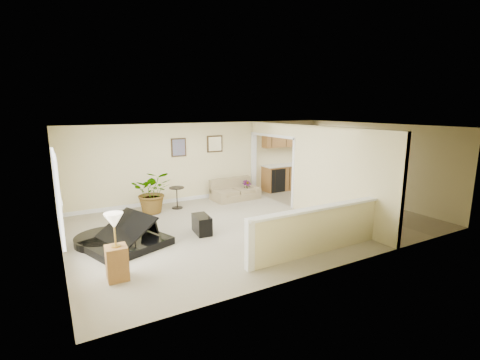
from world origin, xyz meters
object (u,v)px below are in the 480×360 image
lamp_stand (116,252)px  piano_bench (202,224)px  loveseat (234,189)px  palm_plant (153,192)px  accent_table (177,195)px  piano (122,218)px  small_plant (247,190)px

lamp_stand → piano_bench: bearing=32.6°
loveseat → lamp_stand: 5.90m
palm_plant → lamp_stand: size_ratio=1.13×
loveseat → accent_table: bearing=-178.3°
accent_table → palm_plant: bearing=-172.9°
piano → accent_table: piano is taller
accent_table → palm_plant: size_ratio=0.47×
loveseat → small_plant: bearing=-15.5°
small_plant → lamp_stand: (-4.85, -3.80, 0.26)m
piano_bench → lamp_stand: 2.63m
loveseat → lamp_stand: lamp_stand is taller
loveseat → palm_plant: bearing=-177.6°
piano_bench → small_plant: bearing=42.0°
palm_plant → accent_table: bearing=7.1°
accent_table → lamp_stand: (-2.39, -3.73, 0.10)m
piano_bench → accent_table: size_ratio=1.01×
small_plant → lamp_stand: lamp_stand is taller
piano_bench → small_plant: (2.65, 2.39, 0.03)m
piano → piano_bench: bearing=-25.7°
palm_plant → small_plant: palm_plant is taller
accent_table → loveseat: bearing=4.4°
piano → lamp_stand: piano is taller
palm_plant → small_plant: bearing=2.7°
piano_bench → accent_table: (0.19, 2.32, 0.20)m
piano → lamp_stand: 1.62m
piano → accent_table: (1.99, 2.16, -0.20)m
piano_bench → loveseat: size_ratio=0.42×
loveseat → palm_plant: 2.80m
small_plant → lamp_stand: bearing=-141.9°
piano_bench → palm_plant: bearing=103.7°
piano_bench → piano: bearing=174.9°
loveseat → small_plant: (0.41, -0.09, -0.08)m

